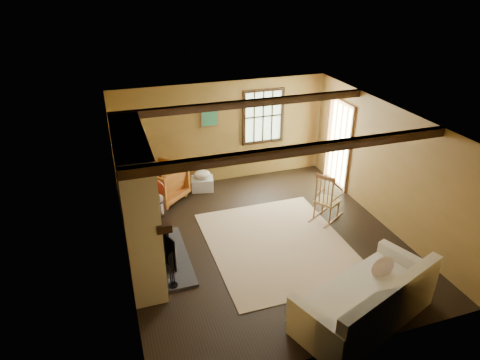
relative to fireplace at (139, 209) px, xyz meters
name	(u,v)px	position (x,y,z in m)	size (l,w,h in m)	color
ground	(264,240)	(2.23, 0.00, -1.10)	(5.50, 5.50, 0.00)	black
room_envelope	(272,155)	(2.45, 0.26, 0.53)	(5.02, 5.52, 2.44)	olive
fireplace	(139,209)	(0.00, 0.00, 0.00)	(1.02, 2.30, 2.40)	#A2473F
rug	(278,244)	(2.43, -0.20, -1.10)	(2.50, 3.00, 0.01)	tan
rocking_chair	(326,200)	(3.70, 0.33, -0.66)	(0.85, 0.74, 1.05)	tan
sofa	(368,303)	(2.91, -2.37, -0.79)	(2.41, 1.68, 0.89)	white
firewood_pile	(139,191)	(0.17, 2.57, -0.99)	(0.63, 0.11, 0.23)	brown
laundry_basket	(202,184)	(1.62, 2.37, -0.95)	(0.50, 0.38, 0.30)	silver
basket_pillow	(202,174)	(1.62, 2.37, -0.71)	(0.38, 0.31, 0.19)	white
armchair	(162,183)	(0.67, 2.21, -0.70)	(0.87, 0.90, 0.82)	#BF6026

